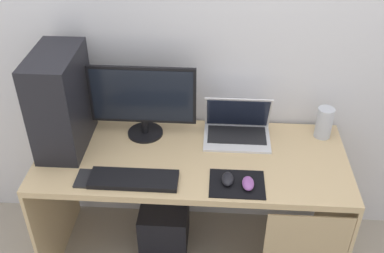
% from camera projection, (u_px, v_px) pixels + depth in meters
% --- Properties ---
extents(ground_plane, '(8.00, 8.00, 0.00)m').
position_uv_depth(ground_plane, '(192.00, 253.00, 2.73)').
color(ground_plane, '#9E9384').
extents(wall_back, '(4.00, 0.05, 2.60)m').
position_uv_depth(wall_back, '(197.00, 25.00, 2.29)').
color(wall_back, silver).
rests_on(wall_back, ground_plane).
extents(desk, '(1.58, 0.65, 0.75)m').
position_uv_depth(desk, '(195.00, 178.00, 2.38)').
color(desk, tan).
rests_on(desk, ground_plane).
extents(pc_tower, '(0.22, 0.40, 0.52)m').
position_uv_depth(pc_tower, '(61.00, 101.00, 2.25)').
color(pc_tower, black).
rests_on(pc_tower, desk).
extents(monitor, '(0.55, 0.19, 0.41)m').
position_uv_depth(monitor, '(143.00, 100.00, 2.34)').
color(monitor, black).
rests_on(monitor, desk).
extents(laptop, '(0.35, 0.24, 0.23)m').
position_uv_depth(laptop, '(237.00, 129.00, 2.42)').
color(laptop, silver).
rests_on(laptop, desk).
extents(speaker, '(0.09, 0.09, 0.17)m').
position_uv_depth(speaker, '(324.00, 123.00, 2.40)').
color(speaker, '#B7BCC6').
rests_on(speaker, desk).
extents(keyboard, '(0.42, 0.14, 0.02)m').
position_uv_depth(keyboard, '(134.00, 179.00, 2.14)').
color(keyboard, black).
rests_on(keyboard, desk).
extents(mousepad, '(0.26, 0.20, 0.00)m').
position_uv_depth(mousepad, '(237.00, 184.00, 2.13)').
color(mousepad, black).
rests_on(mousepad, desk).
extents(mouse_left, '(0.06, 0.10, 0.03)m').
position_uv_depth(mouse_left, '(228.00, 179.00, 2.13)').
color(mouse_left, black).
rests_on(mouse_left, mousepad).
extents(mouse_right, '(0.06, 0.10, 0.03)m').
position_uv_depth(mouse_right, '(248.00, 183.00, 2.10)').
color(mouse_right, '#8C4C99').
rests_on(mouse_right, mousepad).
extents(cell_phone, '(0.07, 0.13, 0.01)m').
position_uv_depth(cell_phone, '(84.00, 178.00, 2.16)').
color(cell_phone, '#232326').
rests_on(cell_phone, desk).
extents(subwoofer, '(0.28, 0.28, 0.28)m').
position_uv_depth(subwoofer, '(164.00, 225.00, 2.73)').
color(subwoofer, black).
rests_on(subwoofer, ground_plane).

